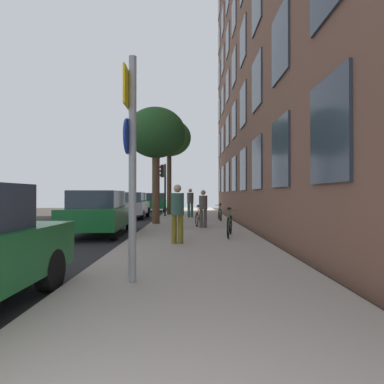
{
  "coord_description": "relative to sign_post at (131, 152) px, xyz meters",
  "views": [
    {
      "loc": [
        0.92,
        -0.7,
        1.49
      ],
      "look_at": [
        1.0,
        11.22,
        1.59
      ],
      "focal_mm": 30.46,
      "sensor_mm": 36.0,
      "label": 1
    }
  ],
  "objects": [
    {
      "name": "road_asphalt",
      "position": [
        -4.49,
        10.58,
        -2.15
      ],
      "size": [
        7.0,
        38.0,
        0.01
      ],
      "primitive_type": "cube",
      "color": "#232326",
      "rests_on": "ground"
    },
    {
      "name": "car_1",
      "position": [
        -2.41,
        6.85,
        -1.31
      ],
      "size": [
        2.09,
        4.48,
        1.62
      ],
      "color": "#19662D",
      "rests_on": "road_asphalt"
    },
    {
      "name": "sign_post",
      "position": [
        0.0,
        0.0,
        0.0
      ],
      "size": [
        0.16,
        0.6,
        3.55
      ],
      "color": "gray",
      "rests_on": "sidewalk"
    },
    {
      "name": "bicycle_1",
      "position": [
        1.31,
        9.2,
        -1.68
      ],
      "size": [
        0.46,
        1.6,
        0.91
      ],
      "color": "black",
      "rests_on": "sidewalk"
    },
    {
      "name": "car_3",
      "position": [
        -2.02,
        23.52,
        -1.31
      ],
      "size": [
        1.88,
        4.25,
        1.62
      ],
      "color": "#19662D",
      "rests_on": "road_asphalt"
    },
    {
      "name": "building_facade",
      "position": [
        3.7,
        10.08,
        7.4
      ],
      "size": [
        0.56,
        27.0,
        19.06
      ],
      "color": "brown",
      "rests_on": "ground"
    },
    {
      "name": "traffic_light",
      "position": [
        -0.77,
        15.77,
        0.26
      ],
      "size": [
        0.43,
        0.24,
        3.34
      ],
      "color": "black",
      "rests_on": "sidewalk"
    },
    {
      "name": "ground_plane",
      "position": [
        -2.39,
        10.58,
        -2.15
      ],
      "size": [
        41.8,
        41.8,
        0.0
      ],
      "primitive_type": "plane",
      "color": "#332D28"
    },
    {
      "name": "pedestrian_1",
      "position": [
        1.48,
        8.35,
        -1.14
      ],
      "size": [
        0.38,
        0.38,
        1.56
      ],
      "color": "#4C4742",
      "rests_on": "sidewalk"
    },
    {
      "name": "tree_far",
      "position": [
        -0.51,
        17.5,
        3.25
      ],
      "size": [
        3.03,
        3.03,
        6.63
      ],
      "color": "#4C3823",
      "rests_on": "sidewalk"
    },
    {
      "name": "bicycle_0",
      "position": [
        2.22,
        5.49,
        -1.66
      ],
      "size": [
        0.5,
        1.67,
        0.95
      ],
      "color": "black",
      "rests_on": "sidewalk"
    },
    {
      "name": "car_2",
      "position": [
        -2.73,
        15.19,
        -1.31
      ],
      "size": [
        1.94,
        4.02,
        1.62
      ],
      "color": "#B7B7BC",
      "rests_on": "road_asphalt"
    },
    {
      "name": "bicycle_2",
      "position": [
        2.5,
        11.87,
        -1.68
      ],
      "size": [
        0.42,
        1.64,
        0.91
      ],
      "color": "black",
      "rests_on": "sidewalk"
    },
    {
      "name": "pedestrian_0",
      "position": [
        0.58,
        4.01,
        -1.09
      ],
      "size": [
        0.5,
        0.5,
        1.65
      ],
      "color": "olive",
      "rests_on": "sidewalk"
    },
    {
      "name": "pedestrian_2",
      "position": [
        0.95,
        14.53,
        -1.04
      ],
      "size": [
        0.51,
        0.51,
        1.74
      ],
      "color": "#33594C",
      "rests_on": "sidewalk"
    },
    {
      "name": "sidewalk",
      "position": [
        1.11,
        10.58,
        -2.09
      ],
      "size": [
        4.2,
        38.0,
        0.12
      ],
      "primitive_type": "cube",
      "color": "#9E9389",
      "rests_on": "ground"
    },
    {
      "name": "tree_near",
      "position": [
        -0.69,
        10.31,
        2.22
      ],
      "size": [
        2.8,
        2.8,
        5.5
      ],
      "color": "brown",
      "rests_on": "sidewalk"
    }
  ]
}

